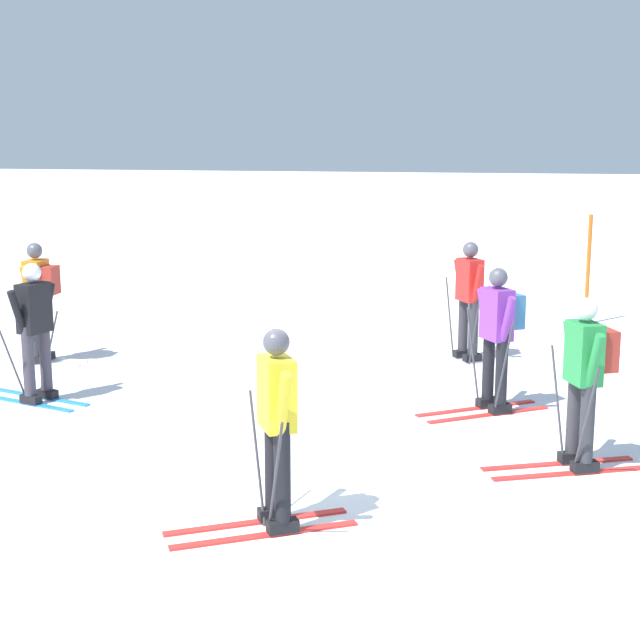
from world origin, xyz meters
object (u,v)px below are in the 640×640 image
(skier_orange, at_px, (39,296))
(skier_yellow, at_px, (276,423))
(skier_purple, at_px, (498,332))
(trail_marker_pole, at_px, (588,270))
(skier_black, at_px, (35,328))
(skier_red, at_px, (469,298))
(skier_green, at_px, (585,374))

(skier_orange, bearing_deg, skier_yellow, -47.86)
(skier_yellow, distance_m, skier_purple, 4.16)
(skier_purple, distance_m, trail_marker_pole, 5.62)
(skier_black, distance_m, trail_marker_pole, 9.23)
(skier_orange, bearing_deg, skier_black, -65.25)
(skier_orange, distance_m, trail_marker_pole, 8.89)
(skier_black, relative_size, skier_orange, 1.00)
(skier_black, distance_m, skier_yellow, 4.86)
(skier_red, xyz_separation_m, skier_purple, (0.40, -2.46, 0.04))
(skier_green, height_order, skier_orange, same)
(skier_green, relative_size, skier_yellow, 1.00)
(skier_red, bearing_deg, skier_black, -149.03)
(skier_yellow, bearing_deg, skier_red, 77.30)
(skier_green, distance_m, skier_orange, 7.84)
(skier_yellow, xyz_separation_m, skier_purple, (1.80, 3.75, 0.04))
(skier_red, distance_m, trail_marker_pole, 3.52)
(skier_green, bearing_deg, skier_orange, 156.56)
(trail_marker_pole, bearing_deg, skier_orange, -152.30)
(skier_black, xyz_separation_m, trail_marker_pole, (7.00, 6.01, 0.01))
(skier_purple, bearing_deg, skier_green, -65.73)
(skier_green, xyz_separation_m, skier_purple, (-0.83, 1.83, 0.00))
(skier_black, xyz_separation_m, skier_yellow, (3.69, -3.16, 0.00))
(skier_red, bearing_deg, skier_yellow, -102.70)
(skier_purple, xyz_separation_m, trail_marker_pole, (1.51, 5.42, -0.03))
(skier_yellow, height_order, skier_orange, same)
(skier_black, height_order, skier_yellow, same)
(skier_purple, bearing_deg, skier_orange, 168.58)
(skier_yellow, height_order, skier_purple, same)
(skier_black, height_order, skier_orange, same)
(skier_yellow, bearing_deg, skier_black, 139.47)
(skier_yellow, relative_size, skier_purple, 1.00)
(skier_purple, bearing_deg, trail_marker_pole, 74.47)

